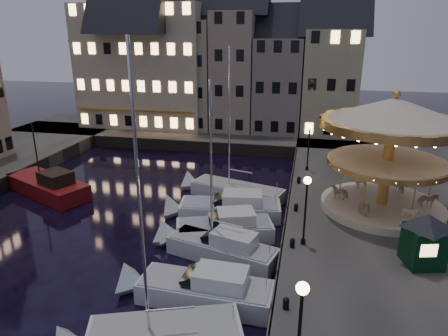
% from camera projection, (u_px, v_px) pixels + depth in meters
% --- Properties ---
extents(ground, '(160.00, 160.00, 0.00)m').
position_uv_depth(ground, '(180.00, 259.00, 24.11)').
color(ground, black).
rests_on(ground, ground).
extents(quay_east, '(16.00, 56.00, 1.30)m').
position_uv_depth(quay_east, '(407.00, 227.00, 26.68)').
color(quay_east, '#474442').
rests_on(quay_east, ground).
extents(quay_north, '(44.00, 12.00, 1.30)m').
position_uv_depth(quay_north, '(188.00, 133.00, 51.41)').
color(quay_north, '#474442').
rests_on(quay_north, ground).
extents(quaywall_e, '(0.15, 44.00, 1.30)m').
position_uv_depth(quaywall_e, '(287.00, 216.00, 28.27)').
color(quaywall_e, '#47423A').
rests_on(quaywall_e, ground).
extents(quaywall_n, '(48.00, 0.15, 1.30)m').
position_uv_depth(quaywall_n, '(190.00, 146.00, 45.46)').
color(quaywall_n, '#47423A').
rests_on(quaywall_n, ground).
extents(streetlamp_a, '(0.44, 0.44, 4.17)m').
position_uv_depth(streetlamp_a, '(300.00, 320.00, 13.06)').
color(streetlamp_a, black).
rests_on(streetlamp_a, quay_east).
extents(streetlamp_b, '(0.44, 0.44, 4.17)m').
position_uv_depth(streetlamp_b, '(306.00, 201.00, 22.32)').
color(streetlamp_b, black).
rests_on(streetlamp_b, quay_east).
extents(streetlamp_c, '(0.44, 0.44, 4.17)m').
position_uv_depth(streetlamp_c, '(309.00, 141.00, 34.81)').
color(streetlamp_c, black).
rests_on(streetlamp_c, quay_east).
extents(bollard_a, '(0.30, 0.30, 0.57)m').
position_uv_depth(bollard_a, '(286.00, 303.00, 17.66)').
color(bollard_a, black).
rests_on(bollard_a, quay_east).
extents(bollard_b, '(0.30, 0.30, 0.57)m').
position_uv_depth(bollard_b, '(292.00, 242.00, 22.75)').
color(bollard_b, black).
rests_on(bollard_b, quay_east).
extents(bollard_c, '(0.30, 0.30, 0.57)m').
position_uv_depth(bollard_c, '(296.00, 207.00, 27.38)').
color(bollard_c, black).
rests_on(bollard_c, quay_east).
extents(bollard_d, '(0.30, 0.30, 0.57)m').
position_uv_depth(bollard_d, '(299.00, 180.00, 32.47)').
color(bollard_d, black).
rests_on(bollard_d, quay_east).
extents(townhouse_na, '(5.50, 8.00, 12.80)m').
position_uv_depth(townhouse_na, '(109.00, 73.00, 53.25)').
color(townhouse_na, gray).
rests_on(townhouse_na, quay_north).
extents(townhouse_nb, '(6.16, 8.00, 13.80)m').
position_uv_depth(townhouse_nb, '(147.00, 70.00, 52.01)').
color(townhouse_nb, tan).
rests_on(townhouse_nb, quay_north).
extents(townhouse_nc, '(6.82, 8.00, 14.80)m').
position_uv_depth(townhouse_nc, '(191.00, 67.00, 50.65)').
color(townhouse_nc, '#989878').
rests_on(townhouse_nc, quay_north).
extents(townhouse_nd, '(5.50, 8.00, 15.80)m').
position_uv_depth(townhouse_nd, '(236.00, 64.00, 49.35)').
color(townhouse_nd, gray).
rests_on(townhouse_nd, quay_north).
extents(townhouse_ne, '(6.16, 8.00, 12.80)m').
position_uv_depth(townhouse_ne, '(279.00, 77.00, 48.75)').
color(townhouse_ne, gray).
rests_on(townhouse_ne, quay_north).
extents(townhouse_nf, '(6.82, 8.00, 13.80)m').
position_uv_depth(townhouse_nf, '(331.00, 74.00, 47.39)').
color(townhouse_nf, tan).
rests_on(townhouse_nf, quay_north).
extents(hotel_corner, '(17.60, 9.00, 16.80)m').
position_uv_depth(hotel_corner, '(146.00, 59.00, 51.51)').
color(hotel_corner, '#C2B799').
rests_on(hotel_corner, quay_north).
extents(motorboat_b, '(7.87, 2.55, 2.15)m').
position_uv_depth(motorboat_b, '(198.00, 289.00, 20.15)').
color(motorboat_b, silver).
rests_on(motorboat_b, ground).
extents(motorboat_c, '(7.76, 3.86, 10.33)m').
position_uv_depth(motorboat_c, '(216.00, 247.00, 24.04)').
color(motorboat_c, silver).
rests_on(motorboat_c, ground).
extents(motorboat_d, '(7.35, 4.45, 2.15)m').
position_uv_depth(motorboat_d, '(218.00, 230.00, 26.25)').
color(motorboat_d, silver).
rests_on(motorboat_d, ground).
extents(motorboat_e, '(8.47, 3.50, 2.15)m').
position_uv_depth(motorboat_e, '(225.00, 209.00, 29.41)').
color(motorboat_e, silver).
rests_on(motorboat_e, ground).
extents(motorboat_f, '(8.70, 4.55, 11.62)m').
position_uv_depth(motorboat_f, '(231.00, 191.00, 33.03)').
color(motorboat_f, silver).
rests_on(motorboat_f, ground).
extents(red_fishing_boat, '(8.67, 6.02, 6.17)m').
position_uv_depth(red_fishing_boat, '(49.00, 187.00, 33.44)').
color(red_fishing_boat, maroon).
rests_on(red_fishing_boat, ground).
extents(carousel, '(9.39, 9.39, 8.22)m').
position_uv_depth(carousel, '(392.00, 134.00, 25.99)').
color(carousel, beige).
rests_on(carousel, quay_east).
extents(ticket_kiosk, '(2.81, 2.81, 3.30)m').
position_uv_depth(ticket_kiosk, '(426.00, 231.00, 20.56)').
color(ticket_kiosk, black).
rests_on(ticket_kiosk, quay_east).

